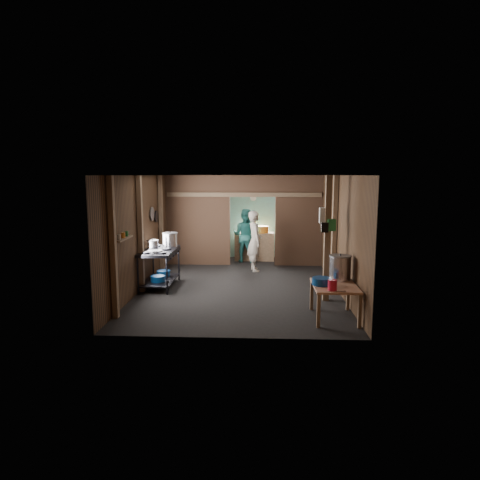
{
  "coord_description": "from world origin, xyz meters",
  "views": [
    {
      "loc": [
        0.46,
        -10.09,
        2.61
      ],
      "look_at": [
        0.0,
        -0.2,
        1.1
      ],
      "focal_mm": 32.07,
      "sensor_mm": 36.0,
      "label": 1
    }
  ],
  "objects_px": {
    "prep_table": "(334,302)",
    "cook": "(255,241)",
    "stock_pot": "(340,268)",
    "gas_range": "(160,268)",
    "stove_pot_large": "(170,240)",
    "pink_bucket": "(332,285)",
    "yellow_tub": "(262,229)"
  },
  "relations": [
    {
      "from": "gas_range",
      "to": "pink_bucket",
      "type": "relative_size",
      "value": 7.98
    },
    {
      "from": "gas_range",
      "to": "stove_pot_large",
      "type": "bearing_deg",
      "value": 69.55
    },
    {
      "from": "gas_range",
      "to": "stove_pot_large",
      "type": "relative_size",
      "value": 4.14
    },
    {
      "from": "stock_pot",
      "to": "prep_table",
      "type": "bearing_deg",
      "value": -111.87
    },
    {
      "from": "stove_pot_large",
      "to": "gas_range",
      "type": "bearing_deg",
      "value": -110.45
    },
    {
      "from": "gas_range",
      "to": "prep_table",
      "type": "height_order",
      "value": "gas_range"
    },
    {
      "from": "pink_bucket",
      "to": "yellow_tub",
      "type": "xyz_separation_m",
      "value": [
        -1.18,
        5.8,
        0.23
      ]
    },
    {
      "from": "stove_pot_large",
      "to": "pink_bucket",
      "type": "height_order",
      "value": "stove_pot_large"
    },
    {
      "from": "cook",
      "to": "pink_bucket",
      "type": "bearing_deg",
      "value": -175.93
    },
    {
      "from": "stock_pot",
      "to": "cook",
      "type": "height_order",
      "value": "cook"
    },
    {
      "from": "stove_pot_large",
      "to": "cook",
      "type": "relative_size",
      "value": 0.22
    },
    {
      "from": "gas_range",
      "to": "stove_pot_large",
      "type": "height_order",
      "value": "stove_pot_large"
    },
    {
      "from": "stock_pot",
      "to": "stove_pot_large",
      "type": "bearing_deg",
      "value": 149.78
    },
    {
      "from": "pink_bucket",
      "to": "yellow_tub",
      "type": "relative_size",
      "value": 0.5
    },
    {
      "from": "stove_pot_large",
      "to": "pink_bucket",
      "type": "distance_m",
      "value": 4.52
    },
    {
      "from": "gas_range",
      "to": "stove_pot_large",
      "type": "distance_m",
      "value": 0.78
    },
    {
      "from": "stove_pot_large",
      "to": "cook",
      "type": "xyz_separation_m",
      "value": [
        2.04,
        1.36,
        -0.22
      ]
    },
    {
      "from": "gas_range",
      "to": "stock_pot",
      "type": "height_order",
      "value": "stock_pot"
    },
    {
      "from": "prep_table",
      "to": "cook",
      "type": "distance_m",
      "value": 4.21
    },
    {
      "from": "stock_pot",
      "to": "yellow_tub",
      "type": "xyz_separation_m",
      "value": [
        -1.44,
        5.02,
        0.1
      ]
    },
    {
      "from": "gas_range",
      "to": "cook",
      "type": "relative_size",
      "value": 0.91
    },
    {
      "from": "stove_pot_large",
      "to": "yellow_tub",
      "type": "distance_m",
      "value": 3.64
    },
    {
      "from": "stove_pot_large",
      "to": "stock_pot",
      "type": "relative_size",
      "value": 0.74
    },
    {
      "from": "yellow_tub",
      "to": "pink_bucket",
      "type": "bearing_deg",
      "value": -78.52
    },
    {
      "from": "stove_pot_large",
      "to": "stock_pot",
      "type": "distance_m",
      "value": 4.28
    },
    {
      "from": "prep_table",
      "to": "yellow_tub",
      "type": "xyz_separation_m",
      "value": [
        -1.29,
        5.41,
        0.64
      ]
    },
    {
      "from": "prep_table",
      "to": "cook",
      "type": "xyz_separation_m",
      "value": [
        -1.5,
        3.9,
        0.51
      ]
    },
    {
      "from": "gas_range",
      "to": "pink_bucket",
      "type": "xyz_separation_m",
      "value": [
        3.6,
        -2.48,
        0.28
      ]
    },
    {
      "from": "stock_pot",
      "to": "yellow_tub",
      "type": "bearing_deg",
      "value": 106.06
    },
    {
      "from": "stove_pot_large",
      "to": "pink_bucket",
      "type": "xyz_separation_m",
      "value": [
        3.43,
        -2.93,
        -0.32
      ]
    },
    {
      "from": "prep_table",
      "to": "cook",
      "type": "height_order",
      "value": "cook"
    },
    {
      "from": "stove_pot_large",
      "to": "prep_table",
      "type": "bearing_deg",
      "value": -35.68
    }
  ]
}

